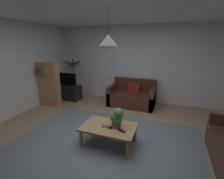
{
  "coord_description": "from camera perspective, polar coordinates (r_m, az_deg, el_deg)",
  "views": [
    {
      "loc": [
        1.12,
        -2.7,
        1.97
      ],
      "look_at": [
        0.0,
        0.3,
        1.05
      ],
      "focal_mm": 26.02,
      "sensor_mm": 36.0,
      "label": 1
    }
  ],
  "objects": [
    {
      "name": "ceiling",
      "position": [
        2.98,
        -2.28,
        27.4
      ],
      "size": [
        5.75,
        5.48,
        0.02
      ],
      "primitive_type": "cube",
      "color": "white"
    },
    {
      "name": "rug",
      "position": [
        3.37,
        -3.17,
        -19.66
      ],
      "size": [
        3.73,
        3.02,
        0.01
      ],
      "primitive_type": "cube",
      "color": "slate",
      "rests_on": "ground"
    },
    {
      "name": "pendant_lamp",
      "position": [
        2.85,
        -1.32,
        17.0
      ],
      "size": [
        0.31,
        0.31,
        0.62
      ],
      "color": "black"
    },
    {
      "name": "remote_on_table_1",
      "position": [
        3.2,
        0.09,
        -13.02
      ],
      "size": [
        0.13,
        0.16,
        0.02
      ],
      "primitive_type": "cube",
      "rotation": [
        0.0,
        0.0,
        5.66
      ],
      "color": "black",
      "rests_on": "coffee_table"
    },
    {
      "name": "couch_under_window",
      "position": [
        5.35,
        7.09,
        -2.55
      ],
      "size": [
        1.44,
        0.87,
        0.82
      ],
      "color": "#47281E",
      "rests_on": "ground"
    },
    {
      "name": "wall_back",
      "position": [
        5.63,
        8.97,
        8.76
      ],
      "size": [
        5.87,
        0.06,
        2.55
      ],
      "primitive_type": "cube",
      "color": "silver",
      "rests_on": "ground"
    },
    {
      "name": "window_pane",
      "position": [
        5.61,
        7.79,
        9.59
      ],
      "size": [
        1.14,
        0.01,
        0.92
      ],
      "primitive_type": "cube",
      "color": "white"
    },
    {
      "name": "potted_palm_corner",
      "position": [
        6.4,
        -13.3,
        4.03
      ],
      "size": [
        0.84,
        0.8,
        1.53
      ],
      "color": "#4C4C51",
      "rests_on": "ground"
    },
    {
      "name": "tv",
      "position": [
        5.93,
        -15.56,
        3.46
      ],
      "size": [
        0.73,
        0.16,
        0.46
      ],
      "color": "black",
      "rests_on": "tv_stand"
    },
    {
      "name": "remote_on_table_0",
      "position": [
        3.08,
        3.48,
        -14.28
      ],
      "size": [
        0.16,
        0.12,
        0.02
      ],
      "primitive_type": "cube",
      "rotation": [
        0.0,
        0.0,
        1.08
      ],
      "color": "black",
      "rests_on": "coffee_table"
    },
    {
      "name": "tv_stand",
      "position": [
        6.07,
        -15.1,
        -0.98
      ],
      "size": [
        0.9,
        0.44,
        0.5
      ],
      "primitive_type": "cube",
      "color": "black",
      "rests_on": "ground"
    },
    {
      "name": "book_on_table_0",
      "position": [
        3.24,
        -2.23,
        -12.68
      ],
      "size": [
        0.16,
        0.1,
        0.02
      ],
      "primitive_type": "cube",
      "rotation": [
        0.0,
        0.0,
        0.12
      ],
      "color": "#387247",
      "rests_on": "coffee_table"
    },
    {
      "name": "floor",
      "position": [
        3.53,
        -1.8,
        -18.08
      ],
      "size": [
        5.75,
        5.48,
        0.02
      ],
      "primitive_type": "cube",
      "color": "#9E8466",
      "rests_on": "ground"
    },
    {
      "name": "bookshelf_corner",
      "position": [
        5.52,
        -21.36,
        1.87
      ],
      "size": [
        0.7,
        0.31,
        1.4
      ],
      "color": "#A87F56",
      "rests_on": "ground"
    },
    {
      "name": "coffee_table",
      "position": [
        3.28,
        -1.13,
        -13.69
      ],
      "size": [
        1.05,
        0.68,
        0.41
      ],
      "color": "#A87F56",
      "rests_on": "ground"
    },
    {
      "name": "potted_plant_on_table",
      "position": [
        3.13,
        1.68,
        -9.77
      ],
      "size": [
        0.25,
        0.23,
        0.39
      ],
      "color": "brown",
      "rests_on": "coffee_table"
    }
  ]
}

